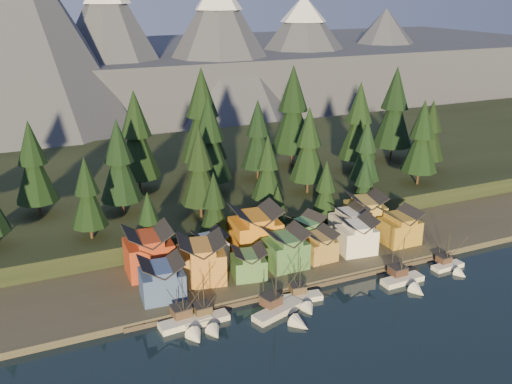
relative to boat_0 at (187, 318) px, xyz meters
name	(u,v)px	position (x,y,z in m)	size (l,w,h in m)	color
ground	(344,324)	(28.41, -11.26, -2.39)	(500.00, 500.00, 0.00)	black
shore_strip	(259,242)	(28.41, 28.74, -1.64)	(400.00, 50.00, 1.50)	#3B372B
hillside	(196,177)	(28.41, 78.74, 0.61)	(420.00, 100.00, 6.00)	black
dock	(304,284)	(28.41, 5.24, -1.89)	(80.00, 4.00, 1.00)	#4F4438
mountain_ridge	(108,63)	(24.21, 202.33, 23.66)	(560.00, 190.00, 90.00)	#4E5365
boat_0	(187,318)	(0.00, 0.00, 0.00)	(10.67, 11.48, 12.46)	silver
boat_1	(207,315)	(3.96, -0.39, -0.21)	(9.67, 10.50, 11.39)	beige
boat_2	(283,307)	(18.69, -3.78, -0.12)	(12.28, 12.77, 12.56)	beige
boat_3	(302,294)	(24.76, -0.72, -0.33)	(9.72, 10.37, 10.90)	silver
boat_5	(406,275)	(49.30, -3.37, -0.11)	(10.19, 11.08, 11.94)	silver
boat_6	(451,262)	(63.32, -1.94, -0.47)	(8.18, 8.85, 9.89)	white
house_front_0	(162,277)	(-1.75, 10.94, 3.66)	(9.31, 8.87, 8.67)	#354C7F
house_front_1	(201,258)	(8.09, 14.75, 4.44)	(11.46, 11.15, 10.16)	#B5772E
house_front_2	(249,262)	(18.07, 11.80, 2.72)	(8.24, 8.29, 6.87)	#436F3C
house_front_3	(285,247)	(27.74, 13.03, 3.86)	(8.93, 8.51, 9.06)	#3F6D3B
house_front_4	(319,244)	(36.66, 13.23, 2.83)	(7.16, 7.70, 7.10)	olive
house_front_5	(357,234)	(46.78, 12.69, 3.74)	(9.34, 8.68, 8.82)	white
house_front_6	(400,225)	(59.63, 12.90, 3.66)	(8.70, 8.22, 8.67)	olive
house_back_0	(149,250)	(-1.53, 22.40, 4.82)	(10.27, 9.89, 10.89)	#9B3218
house_back_1	(209,248)	(12.22, 21.02, 3.30)	(7.63, 7.72, 7.99)	silver
house_back_2	(255,229)	(24.46, 22.42, 5.25)	(11.75, 10.91, 11.70)	#C4731B
house_back_3	(306,230)	(37.35, 20.84, 3.26)	(9.27, 8.66, 7.91)	#468249
house_back_4	(349,222)	(49.36, 20.10, 3.70)	(8.33, 8.02, 8.75)	beige
house_back_5	(365,211)	(56.08, 22.81, 4.44)	(10.76, 10.85, 10.16)	#A88A3B
tree_hill_1	(33,165)	(-21.59, 56.74, 17.47)	(10.88, 10.88, 25.35)	#332319
tree_hill_2	(88,195)	(-11.59, 36.74, 14.62)	(8.65, 8.65, 20.15)	#332319
tree_hill_3	(119,163)	(-1.59, 48.74, 17.53)	(10.94, 10.94, 25.48)	#332319
tree_hill_4	(136,137)	(6.41, 63.74, 19.91)	(12.80, 12.80, 29.81)	#332319
tree_hill_5	(200,169)	(16.41, 38.74, 16.58)	(10.19, 10.19, 23.74)	#332319
tree_hill_6	(209,141)	(24.41, 53.74, 19.24)	(12.28, 12.28, 28.60)	#332319
tree_hill_7	(268,169)	(34.41, 36.74, 14.76)	(8.77, 8.77, 20.42)	#332319
tree_hill_8	(258,136)	(42.41, 60.74, 17.18)	(10.66, 10.66, 24.83)	#332319
tree_hill_9	(309,147)	(50.41, 43.74, 17.30)	(10.76, 10.76, 25.06)	#332319
tree_hill_10	(293,112)	(58.41, 68.74, 21.74)	(14.23, 14.23, 33.16)	#332319
tree_hill_11	(366,152)	(66.41, 38.74, 15.20)	(9.10, 9.10, 21.21)	#332319
tree_hill_12	(359,123)	(74.41, 54.74, 19.40)	(12.40, 12.40, 28.88)	#332319
tree_hill_13	(422,139)	(84.41, 36.74, 17.64)	(11.02, 11.02, 25.68)	#332319
tree_hill_14	(394,110)	(92.41, 60.74, 21.03)	(13.68, 13.68, 31.87)	#332319
tree_hill_15	(202,118)	(28.41, 70.74, 22.08)	(14.50, 14.50, 33.79)	#332319
tree_hill_17	(431,132)	(96.41, 46.74, 16.18)	(9.87, 9.87, 23.00)	#332319
tree_shore_0	(149,223)	(0.41, 28.74, 8.43)	(7.33, 7.33, 17.07)	#332319
tree_shore_1	(214,207)	(16.41, 28.74, 9.82)	(8.42, 8.42, 19.61)	#332319
tree_shore_2	(277,209)	(33.41, 28.74, 6.68)	(5.96, 5.96, 13.88)	#332319
tree_shore_3	(326,191)	(47.41, 28.74, 9.30)	(8.01, 8.01, 18.66)	#332319
tree_shore_4	(364,186)	(59.41, 28.74, 9.09)	(7.84, 7.84, 18.27)	#332319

